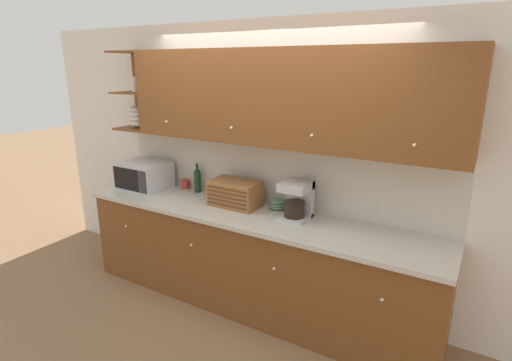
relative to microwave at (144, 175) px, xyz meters
name	(u,v)px	position (x,y,z in m)	size (l,w,h in m)	color
ground_plane	(267,287)	(1.37, 0.28, -1.07)	(24.00, 24.00, 0.00)	#896647
wall_back	(270,164)	(1.37, 0.31, 0.23)	(5.81, 0.06, 2.60)	white
counter_unit	(251,259)	(1.37, -0.05, -0.61)	(3.43, 0.68, 0.93)	brown
backsplash_panel	(268,172)	(1.37, 0.27, 0.16)	(3.41, 0.01, 0.62)	beige
upper_cabinets	(275,98)	(1.53, 0.10, 0.87)	(3.41, 0.38, 0.80)	brown
microwave	(144,175)	(0.00, 0.00, 0.00)	(0.50, 0.41, 0.29)	silver
mug	(185,184)	(0.38, 0.21, -0.09)	(0.09, 0.08, 0.10)	#B73D38
wine_bottle	(197,179)	(0.57, 0.20, -0.01)	(0.07, 0.07, 0.30)	#19381E
mug_blue_second	(212,192)	(0.77, 0.16, -0.10)	(0.11, 0.09, 0.09)	#4C845B
bread_box	(235,193)	(1.15, 0.04, -0.02)	(0.47, 0.29, 0.24)	#996033
bowl_stack_on_counter	(277,204)	(1.52, 0.17, -0.10)	(0.16, 0.16, 0.09)	slate
coffee_maker	(297,200)	(1.78, 0.05, 0.02)	(0.24, 0.27, 0.33)	#B7B7BC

